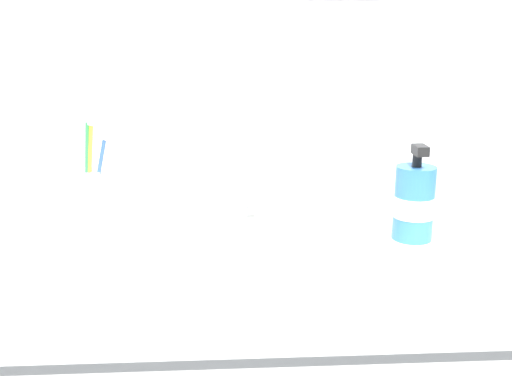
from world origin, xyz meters
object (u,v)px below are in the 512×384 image
object	(u,v)px
toothbrush_yellow	(90,161)
soap_dispenser	(414,203)
toothbrush_cup	(83,198)
toothbrush_green	(87,159)
toothbrush_blue	(100,168)
faucet	(251,189)

from	to	relation	value
toothbrush_yellow	soap_dispenser	xyz separation A→B (m)	(0.55, -0.11, -0.06)
toothbrush_cup	toothbrush_green	world-z (taller)	toothbrush_green
toothbrush_blue	soap_dispenser	xyz separation A→B (m)	(0.54, -0.11, -0.04)
toothbrush_cup	soap_dispenser	world-z (taller)	soap_dispenser
toothbrush_yellow	toothbrush_blue	size ratio (longest dim) A/B	1.14
toothbrush_cup	faucet	bearing A→B (deg)	6.36
faucet	toothbrush_cup	size ratio (longest dim) A/B	1.52
soap_dispenser	toothbrush_green	bearing A→B (deg)	169.13
toothbrush_yellow	toothbrush_green	bearing A→B (deg)	174.15
toothbrush_green	toothbrush_cup	bearing A→B (deg)	149.04
toothbrush_green	soap_dispenser	size ratio (longest dim) A/B	1.26
toothbrush_cup	toothbrush_blue	world-z (taller)	toothbrush_blue
toothbrush_cup	soap_dispenser	distance (m)	0.59
toothbrush_cup	toothbrush_blue	size ratio (longest dim) A/B	0.55
toothbrush_cup	toothbrush_yellow	world-z (taller)	toothbrush_yellow
toothbrush_green	toothbrush_blue	bearing A→B (deg)	9.38
toothbrush_yellow	toothbrush_cup	bearing A→B (deg)	154.56
soap_dispenser	toothbrush_blue	bearing A→B (deg)	168.39
toothbrush_yellow	soap_dispenser	bearing A→B (deg)	-10.92
faucet	toothbrush_yellow	distance (m)	0.30
toothbrush_green	soap_dispenser	bearing A→B (deg)	-10.87
toothbrush_cup	toothbrush_green	xyz separation A→B (m)	(0.02, -0.01, 0.07)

